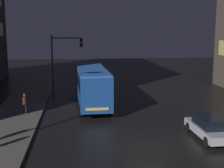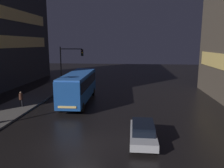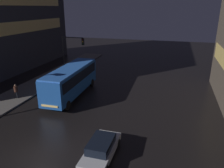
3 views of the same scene
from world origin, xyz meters
The scene contains 6 objects.
ground_plane centered at (0.00, 0.00, 0.00)m, with size 120.00×120.00×0.00m, color black.
sidewalk_left centered at (-9.00, 10.00, 0.07)m, with size 4.00×48.00×0.15m.
bus_near centered at (-2.77, 10.76, 2.12)m, with size 2.85×10.25×3.45m.
car_taxi centered at (4.23, 1.08, 0.72)m, with size 1.81×4.40×1.38m.
pedestrian_near centered at (-8.34, 8.00, 1.14)m, with size 0.57×0.57×1.65m.
traffic_light_main centered at (-5.55, 16.33, 4.29)m, with size 3.31×0.35×6.35m.
Camera 3 is at (8.56, -10.89, 9.91)m, focal length 35.00 mm.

